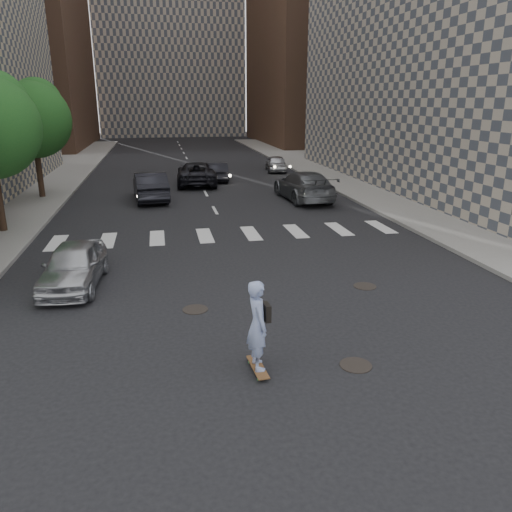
% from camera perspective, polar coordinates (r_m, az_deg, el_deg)
% --- Properties ---
extents(ground, '(160.00, 160.00, 0.00)m').
position_cam_1_polar(ground, '(13.09, 2.29, -7.55)').
color(ground, black).
rests_on(ground, ground).
extents(sidewalk_right, '(13.00, 80.00, 0.15)m').
position_cam_1_polar(sidewalk_right, '(36.37, 17.69, 8.00)').
color(sidewalk_right, gray).
rests_on(sidewalk_right, ground).
extents(building_right, '(15.00, 33.00, 22.00)m').
position_cam_1_polar(building_right, '(37.19, 26.51, 24.20)').
color(building_right, '#ADA08E').
rests_on(building_right, ground).
extents(tree_c, '(4.20, 4.20, 6.60)m').
position_cam_1_polar(tree_c, '(31.41, -24.07, 14.38)').
color(tree_c, '#382619').
rests_on(tree_c, sidewalk_left).
extents(manhole_a, '(0.70, 0.70, 0.02)m').
position_cam_1_polar(manhole_a, '(11.31, 11.33, -12.14)').
color(manhole_a, black).
rests_on(manhole_a, ground).
extents(manhole_b, '(0.70, 0.70, 0.02)m').
position_cam_1_polar(manhole_b, '(13.91, -6.95, -6.08)').
color(manhole_b, black).
rests_on(manhole_b, ground).
extents(manhole_c, '(0.70, 0.70, 0.02)m').
position_cam_1_polar(manhole_c, '(15.83, 12.34, -3.39)').
color(manhole_c, black).
rests_on(manhole_c, ground).
extents(skateboarder, '(0.53, 1.05, 2.05)m').
position_cam_1_polar(skateboarder, '(10.41, 0.23, -7.89)').
color(skateboarder, brown).
rests_on(skateboarder, ground).
extents(silver_sedan, '(1.90, 4.09, 1.35)m').
position_cam_1_polar(silver_sedan, '(16.27, -20.12, -1.01)').
color(silver_sedan, '#B5B7BC').
rests_on(silver_sedan, ground).
extents(traffic_car_a, '(2.17, 5.08, 1.63)m').
position_cam_1_polar(traffic_car_a, '(29.37, -11.99, 7.82)').
color(traffic_car_a, black).
rests_on(traffic_car_a, ground).
extents(traffic_car_b, '(2.60, 5.80, 1.65)m').
position_cam_1_polar(traffic_car_b, '(28.95, 5.49, 8.01)').
color(traffic_car_b, '#55585D').
rests_on(traffic_car_b, ground).
extents(traffic_car_c, '(2.89, 5.68, 1.54)m').
position_cam_1_polar(traffic_car_c, '(34.42, -6.80, 9.36)').
color(traffic_car_c, black).
rests_on(traffic_car_c, ground).
extents(traffic_car_d, '(2.04, 4.00, 1.30)m').
position_cam_1_polar(traffic_car_d, '(40.74, 2.28, 10.55)').
color(traffic_car_d, '#B5B7BD').
rests_on(traffic_car_d, ground).
extents(traffic_car_e, '(1.55, 3.97, 1.29)m').
position_cam_1_polar(traffic_car_e, '(36.11, -4.46, 9.61)').
color(traffic_car_e, black).
rests_on(traffic_car_e, ground).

